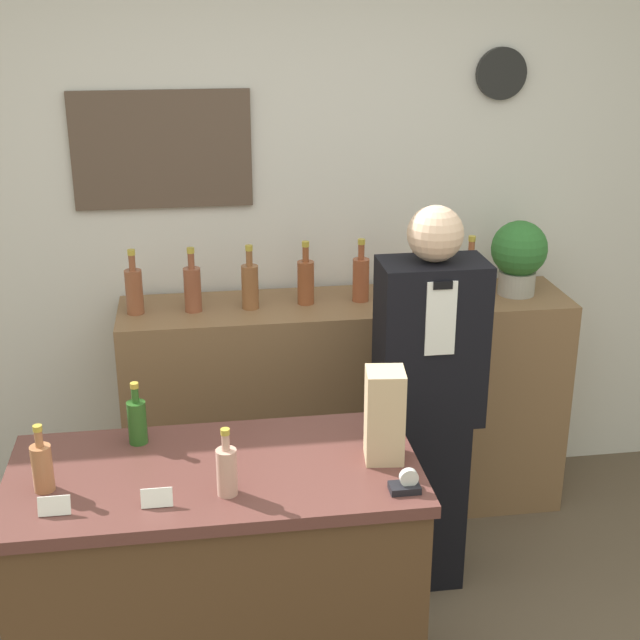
{
  "coord_description": "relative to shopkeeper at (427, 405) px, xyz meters",
  "views": [
    {
      "loc": [
        -0.45,
        -1.87,
        2.3
      ],
      "look_at": [
        -0.0,
        1.14,
        1.15
      ],
      "focal_mm": 50.0,
      "sensor_mm": 36.0,
      "label": 1
    }
  ],
  "objects": [
    {
      "name": "counter_bottle_0",
      "position": [
        -1.33,
        -0.62,
        0.2
      ],
      "size": [
        0.06,
        0.06,
        0.21
      ],
      "color": "#A56640",
      "rests_on": "display_counter"
    },
    {
      "name": "tape_dispenser",
      "position": [
        -0.28,
        -0.78,
        0.14
      ],
      "size": [
        0.09,
        0.06,
        0.07
      ],
      "color": "black",
      "rests_on": "display_counter"
    },
    {
      "name": "back_shelf",
      "position": [
        -0.21,
        0.59,
        -0.28
      ],
      "size": [
        1.96,
        0.45,
        1.01
      ],
      "color": "brown",
      "rests_on": "ground_plane"
    },
    {
      "name": "shelf_bottle_2",
      "position": [
        -0.63,
        0.57,
        0.33
      ],
      "size": [
        0.07,
        0.07,
        0.28
      ],
      "color": "brown",
      "rests_on": "back_shelf"
    },
    {
      "name": "counter_bottle_2",
      "position": [
        -0.8,
        -0.72,
        0.2
      ],
      "size": [
        0.06,
        0.06,
        0.21
      ],
      "color": "tan",
      "rests_on": "display_counter"
    },
    {
      "name": "display_counter",
      "position": [
        -0.83,
        -0.57,
        -0.33
      ],
      "size": [
        1.27,
        0.62,
        0.9
      ],
      "color": "#4C331E",
      "rests_on": "ground_plane"
    },
    {
      "name": "paper_bag",
      "position": [
        -0.3,
        -0.58,
        0.27
      ],
      "size": [
        0.13,
        0.13,
        0.3
      ],
      "color": "tan",
      "rests_on": "display_counter"
    },
    {
      "name": "price_card_right",
      "position": [
        -1.0,
        -0.76,
        0.15
      ],
      "size": [
        0.09,
        0.02,
        0.06
      ],
      "color": "white",
      "rests_on": "display_counter"
    },
    {
      "name": "back_wall",
      "position": [
        -0.42,
        0.87,
        0.57
      ],
      "size": [
        5.2,
        0.09,
        2.7
      ],
      "color": "silver",
      "rests_on": "ground_plane"
    },
    {
      "name": "shelf_bottle_5",
      "position": [
        0.09,
        0.6,
        0.33
      ],
      "size": [
        0.07,
        0.07,
        0.28
      ],
      "color": "brown",
      "rests_on": "back_shelf"
    },
    {
      "name": "price_card_left",
      "position": [
        -1.29,
        -0.76,
        0.15
      ],
      "size": [
        0.09,
        0.02,
        0.06
      ],
      "color": "white",
      "rests_on": "display_counter"
    },
    {
      "name": "shelf_bottle_1",
      "position": [
        -0.87,
        0.57,
        0.33
      ],
      "size": [
        0.07,
        0.07,
        0.28
      ],
      "color": "brown",
      "rests_on": "back_shelf"
    },
    {
      "name": "shopkeeper",
      "position": [
        0.0,
        0.0,
        0.0
      ],
      "size": [
        0.4,
        0.25,
        1.57
      ],
      "color": "black",
      "rests_on": "ground_plane"
    },
    {
      "name": "potted_plant",
      "position": [
        0.55,
        0.58,
        0.41
      ],
      "size": [
        0.25,
        0.25,
        0.33
      ],
      "color": "#9E998E",
      "rests_on": "back_shelf"
    },
    {
      "name": "shelf_bottle_4",
      "position": [
        -0.15,
        0.6,
        0.33
      ],
      "size": [
        0.07,
        0.07,
        0.28
      ],
      "color": "brown",
      "rests_on": "back_shelf"
    },
    {
      "name": "counter_bottle_1",
      "position": [
        -1.07,
        -0.36,
        0.2
      ],
      "size": [
        0.06,
        0.06,
        0.21
      ],
      "color": "#27551E",
      "rests_on": "display_counter"
    },
    {
      "name": "shelf_bottle_0",
      "position": [
        -1.11,
        0.58,
        0.33
      ],
      "size": [
        0.07,
        0.07,
        0.28
      ],
      "color": "brown",
      "rests_on": "back_shelf"
    },
    {
      "name": "shelf_bottle_6",
      "position": [
        0.33,
        0.58,
        0.33
      ],
      "size": [
        0.07,
        0.07,
        0.28
      ],
      "color": "brown",
      "rests_on": "back_shelf"
    },
    {
      "name": "shelf_bottle_3",
      "position": [
        -0.39,
        0.6,
        0.33
      ],
      "size": [
        0.07,
        0.07,
        0.28
      ],
      "color": "brown",
      "rests_on": "back_shelf"
    }
  ]
}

